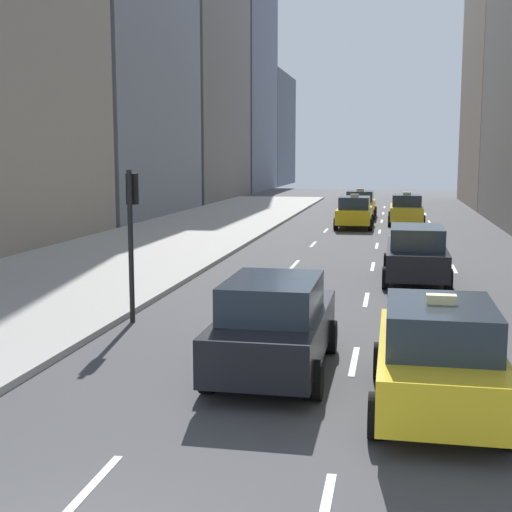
% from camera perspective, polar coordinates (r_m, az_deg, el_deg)
% --- Properties ---
extents(sidewalk_left, '(8.00, 66.00, 0.15)m').
position_cam_1_polar(sidewalk_left, '(34.20, -6.61, 1.52)').
color(sidewalk_left, '#ADAAA3').
rests_on(sidewalk_left, ground).
extents(lane_markings, '(5.72, 56.00, 0.01)m').
position_cam_1_polar(lane_markings, '(28.67, 9.50, 0.07)').
color(lane_markings, white).
rests_on(lane_markings, ground).
extents(taxi_lead, '(2.02, 4.40, 1.87)m').
position_cam_1_polar(taxi_lead, '(41.58, 11.94, 3.67)').
color(taxi_lead, yellow).
rests_on(taxi_lead, ground).
extents(taxi_second, '(2.02, 4.40, 1.87)m').
position_cam_1_polar(taxi_second, '(45.52, 8.33, 4.12)').
color(taxi_second, yellow).
rests_on(taxi_second, ground).
extents(taxi_third, '(2.02, 4.40, 1.87)m').
position_cam_1_polar(taxi_third, '(39.13, 7.89, 3.50)').
color(taxi_third, yellow).
rests_on(taxi_third, ground).
extents(taxi_fourth, '(2.02, 4.40, 1.87)m').
position_cam_1_polar(taxi_fourth, '(11.39, 14.38, -7.71)').
color(taxi_fourth, yellow).
rests_on(taxi_fourth, ground).
extents(sedan_black_near, '(2.02, 4.57, 1.76)m').
position_cam_1_polar(sedan_black_near, '(12.96, 1.48, -5.47)').
color(sedan_black_near, black).
rests_on(sedan_black_near, ground).
extents(sedan_silver_behind, '(2.02, 4.96, 1.76)m').
position_cam_1_polar(sedan_silver_behind, '(22.85, 12.68, 0.23)').
color(sedan_silver_behind, black).
rests_on(sedan_silver_behind, ground).
extents(traffic_light_pole, '(0.24, 0.42, 3.60)m').
position_cam_1_polar(traffic_light_pole, '(16.93, -9.92, 2.79)').
color(traffic_light_pole, black).
rests_on(traffic_light_pole, ground).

